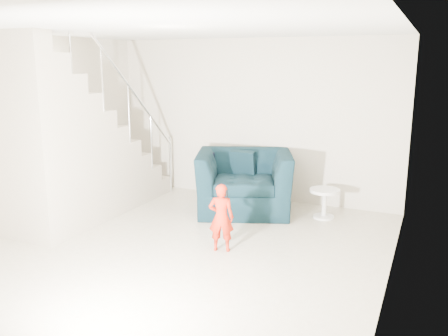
{
  "coord_description": "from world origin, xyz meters",
  "views": [
    {
      "loc": [
        2.82,
        -4.76,
        2.32
      ],
      "look_at": [
        0.15,
        1.2,
        0.85
      ],
      "focal_mm": 38.0,
      "sensor_mm": 36.0,
      "label": 1
    }
  ],
  "objects_px": {
    "side_table": "(325,199)",
    "armchair": "(244,182)",
    "toddler": "(221,218)",
    "staircase": "(72,157)"
  },
  "relations": [
    {
      "from": "toddler",
      "to": "side_table",
      "type": "bearing_deg",
      "value": -133.22
    },
    {
      "from": "toddler",
      "to": "staircase",
      "type": "xyz_separation_m",
      "value": [
        -2.5,
        0.22,
        0.51
      ]
    },
    {
      "from": "armchair",
      "to": "side_table",
      "type": "bearing_deg",
      "value": -14.31
    },
    {
      "from": "staircase",
      "to": "side_table",
      "type": "bearing_deg",
      "value": 24.71
    },
    {
      "from": "side_table",
      "to": "armchair",
      "type": "bearing_deg",
      "value": -173.11
    },
    {
      "from": "armchair",
      "to": "side_table",
      "type": "distance_m",
      "value": 1.26
    },
    {
      "from": "armchair",
      "to": "staircase",
      "type": "distance_m",
      "value": 2.62
    },
    {
      "from": "side_table",
      "to": "staircase",
      "type": "xyz_separation_m",
      "value": [
        -3.4,
        -1.56,
        0.64
      ]
    },
    {
      "from": "armchair",
      "to": "side_table",
      "type": "height_order",
      "value": "armchair"
    },
    {
      "from": "armchair",
      "to": "toddler",
      "type": "relative_size",
      "value": 1.68
    }
  ]
}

